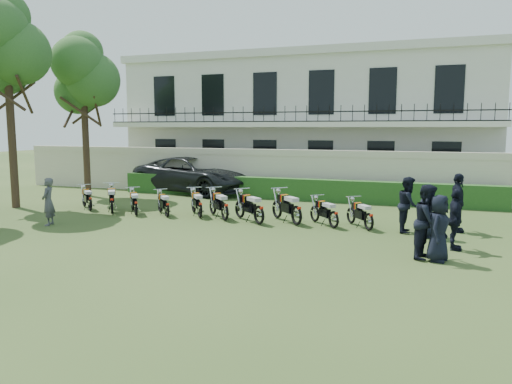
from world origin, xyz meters
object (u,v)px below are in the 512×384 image
officer_4 (408,205)px  motorcycle_0 (90,200)px  tree_west_mid (7,45)px  tree_west_near (83,74)px  motorcycle_5 (225,207)px  officer_1 (428,222)px  officer_0 (438,228)px  officer_3 (426,212)px  motorcycle_3 (167,206)px  motorcycle_4 (200,206)px  motorcycle_2 (136,205)px  motorcycle_8 (334,215)px  officer_2 (455,220)px  inspector (48,202)px  officer_5 (457,203)px  motorcycle_6 (259,210)px  motorcycle_7 (297,211)px  motorcycle_1 (112,202)px  motorcycle_9 (369,217)px  suv (195,175)px

officer_4 → motorcycle_0: bearing=90.2°
tree_west_mid → tree_west_near: tree_west_mid is taller
motorcycle_5 → officer_1: size_ratio=0.80×
officer_0 → officer_3: (-0.35, 2.82, -0.05)m
motorcycle_3 → motorcycle_4: (1.25, 0.25, 0.04)m
motorcycle_2 → motorcycle_8: (7.51, 0.26, 0.00)m
motorcycle_8 → motorcycle_3: bearing=137.2°
tree_west_near → officer_2: bearing=-18.4°
motorcycle_2 → inspector: bearing=-165.6°
tree_west_near → officer_5: (16.76, -2.95, -4.94)m
motorcycle_6 → motorcycle_8: bearing=-43.8°
officer_4 → motorcycle_7: bearing=93.1°
motorcycle_1 → motorcycle_7: size_ratio=1.06×
motorcycle_1 → motorcycle_6: (6.03, 0.01, 0.01)m
motorcycle_4 → officer_0: officer_0 is taller
motorcycle_1 → motorcycle_2: size_ratio=1.16×
motorcycle_8 → motorcycle_4: bearing=134.6°
motorcycle_3 → officer_5: (10.09, 0.96, 0.51)m
officer_1 → officer_4: bearing=26.1°
motorcycle_0 → motorcycle_4: motorcycle_4 is taller
motorcycle_4 → officer_1: bearing=-58.3°
motorcycle_2 → motorcycle_0: bearing=132.4°
motorcycle_4 → officer_4: officer_4 is taller
motorcycle_7 → motorcycle_9: size_ratio=1.05×
motorcycle_1 → officer_2: officer_2 is taller
tree_west_near → officer_3: (15.84, -4.10, -5.09)m
motorcycle_3 → suv: bearing=65.7°
motorcycle_6 → officer_1: officer_1 is taller
motorcycle_0 → motorcycle_6: 7.36m
officer_3 → motorcycle_9: bearing=74.5°
motorcycle_3 → officer_0: 10.00m
tree_west_mid → officer_5: 18.21m
officer_4 → motorcycle_5: bearing=92.0°
motorcycle_9 → officer_1: (1.86, -2.93, 0.51)m
motorcycle_2 → motorcycle_7: motorcycle_7 is taller
officer_5 → officer_1: bearing=163.8°
motorcycle_7 → officer_4: officer_4 is taller
motorcycle_4 → motorcycle_5: bearing=-46.4°
motorcycle_7 → motorcycle_8: motorcycle_7 is taller
motorcycle_0 → motorcycle_7: 8.61m
motorcycle_5 → officer_3: officer_3 is taller
motorcycle_0 → officer_2: (13.59, -1.80, 0.40)m
motorcycle_2 → motorcycle_4: size_ratio=0.93×
motorcycle_4 → motorcycle_7: motorcycle_7 is taller
officer_2 → officer_4: officer_4 is taller
motorcycle_4 → officer_5: officer_5 is taller
inspector → officer_4: 12.09m
motorcycle_0 → officer_5: bearing=-46.2°
tree_west_near → officer_0: (16.19, -6.92, -5.04)m
motorcycle_7 → officer_5: officer_5 is taller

